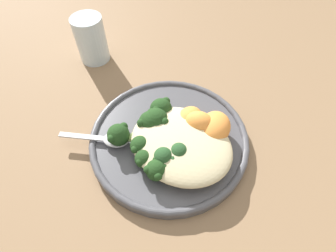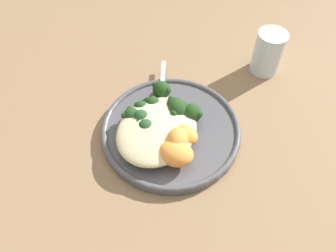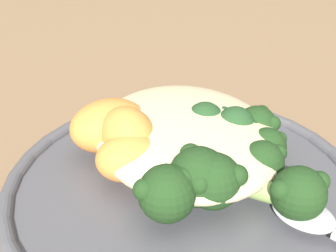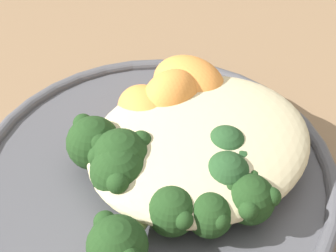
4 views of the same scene
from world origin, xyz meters
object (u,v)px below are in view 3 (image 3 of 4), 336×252
object	(u,v)px
plate	(187,189)
kale_tuft	(219,130)
sweet_potato_chunk_2	(130,157)
broccoli_stalk_1	(197,175)
broccoli_stalk_5	(245,149)
broccoli_stalk_3	(267,185)
broccoli_stalk_0	(169,187)
sweet_potato_chunk_0	(128,136)
spoon	(318,222)
broccoli_stalk_4	(235,161)
quinoa_mound	(186,135)
sweet_potato_chunk_1	(109,125)
broccoli_stalk_6	(242,132)
broccoli_stalk_2	(210,179)

from	to	relation	value
plate	kale_tuft	world-z (taller)	kale_tuft
plate	sweet_potato_chunk_2	bearing A→B (deg)	-111.25
broccoli_stalk_1	broccoli_stalk_5	distance (m)	0.06
broccoli_stalk_3	kale_tuft	distance (m)	0.07
broccoli_stalk_0	broccoli_stalk_3	world-z (taller)	broccoli_stalk_0
plate	broccoli_stalk_1	world-z (taller)	broccoli_stalk_1
sweet_potato_chunk_2	sweet_potato_chunk_0	bearing A→B (deg)	169.83
broccoli_stalk_1	broccoli_stalk_5	xyz separation A→B (m)	(-0.03, 0.05, -0.01)
kale_tuft	spoon	bearing A→B (deg)	14.27
plate	sweet_potato_chunk_0	distance (m)	0.06
plate	sweet_potato_chunk_0	world-z (taller)	sweet_potato_chunk_0
broccoli_stalk_0	broccoli_stalk_4	size ratio (longest dim) A/B	0.86
quinoa_mound	kale_tuft	bearing A→B (deg)	83.80
broccoli_stalk_4	sweet_potato_chunk_1	bearing A→B (deg)	174.18
broccoli_stalk_0	kale_tuft	distance (m)	0.08
broccoli_stalk_6	sweet_potato_chunk_1	xyz separation A→B (m)	(-0.04, -0.10, 0.01)
broccoli_stalk_2	sweet_potato_chunk_0	distance (m)	0.08
broccoli_stalk_0	broccoli_stalk_4	world-z (taller)	broccoli_stalk_0
plate	broccoli_stalk_2	bearing A→B (deg)	10.83
quinoa_mound	broccoli_stalk_4	bearing A→B (deg)	30.99
plate	quinoa_mound	world-z (taller)	quinoa_mound
broccoli_stalk_5	spoon	distance (m)	0.08
broccoli_stalk_2	broccoli_stalk_1	bearing A→B (deg)	-132.62
sweet_potato_chunk_1	sweet_potato_chunk_0	bearing A→B (deg)	22.63
plate	broccoli_stalk_0	distance (m)	0.05
sweet_potato_chunk_0	kale_tuft	world-z (taller)	sweet_potato_chunk_0
sweet_potato_chunk_1	kale_tuft	xyz separation A→B (m)	(0.03, 0.08, -0.00)
plate	broccoli_stalk_1	distance (m)	0.04
kale_tuft	spoon	xyz separation A→B (m)	(0.10, 0.03, -0.01)
broccoli_stalk_5	kale_tuft	distance (m)	0.03
quinoa_mound	broccoli_stalk_3	world-z (taller)	broccoli_stalk_3
quinoa_mound	broccoli_stalk_1	world-z (taller)	broccoli_stalk_1
broccoli_stalk_4	sweet_potato_chunk_0	distance (m)	0.08
sweet_potato_chunk_1	sweet_potato_chunk_2	bearing A→B (deg)	7.50
sweet_potato_chunk_1	sweet_potato_chunk_2	distance (m)	0.05
broccoli_stalk_2	sweet_potato_chunk_1	bearing A→B (deg)	-157.88
sweet_potato_chunk_0	kale_tuft	distance (m)	0.07
broccoli_stalk_1	broccoli_stalk_2	size ratio (longest dim) A/B	1.07
broccoli_stalk_4	sweet_potato_chunk_1	distance (m)	0.11
sweet_potato_chunk_1	kale_tuft	world-z (taller)	sweet_potato_chunk_1
broccoli_stalk_3	broccoli_stalk_5	world-z (taller)	broccoli_stalk_3
quinoa_mound	broccoli_stalk_4	xyz separation A→B (m)	(0.04, 0.02, -0.00)
sweet_potato_chunk_0	sweet_potato_chunk_2	size ratio (longest dim) A/B	1.00
broccoli_stalk_3	spoon	xyz separation A→B (m)	(0.03, 0.02, -0.01)
broccoli_stalk_6	broccoli_stalk_3	bearing A→B (deg)	-111.00
broccoli_stalk_2	quinoa_mound	bearing A→B (deg)	167.60
quinoa_mound	plate	bearing A→B (deg)	-17.76
broccoli_stalk_0	broccoli_stalk_4	xyz separation A→B (m)	(-0.02, 0.06, -0.00)
sweet_potato_chunk_0	sweet_potato_chunk_2	world-z (taller)	sweet_potato_chunk_0
broccoli_stalk_6	sweet_potato_chunk_0	xyz separation A→B (m)	(-0.01, -0.09, 0.01)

